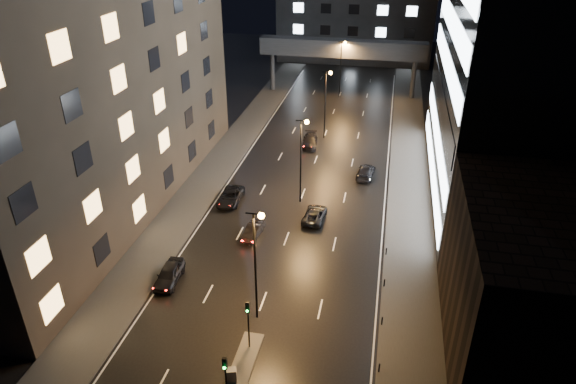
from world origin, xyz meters
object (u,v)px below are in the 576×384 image
car_away_c (230,197)px  utility_cabinet (231,375)px  car_away_a (169,274)px  car_away_b (253,231)px  car_toward_a (315,214)px  car_toward_b (366,172)px  car_away_d (310,141)px

car_away_c → utility_cabinet: 26.42m
car_away_a → utility_cabinet: 13.37m
car_away_b → car_toward_a: bearing=44.5°
car_away_c → car_toward_b: bearing=32.0°
car_away_c → car_toward_b: (14.97, 9.76, -0.01)m
car_away_d → car_toward_b: size_ratio=1.04×
car_toward_a → utility_cabinet: size_ratio=4.19×
car_away_c → car_toward_b: size_ratio=1.06×
car_away_c → utility_cabinet: car_away_c is taller
car_away_a → car_away_c: bearing=82.1°
car_away_d → car_toward_b: bearing=-51.2°
car_away_b → car_toward_a: (5.76, 4.57, 0.01)m
car_away_b → car_away_c: 7.88m
car_away_a → car_away_c: 15.29m
car_away_d → utility_cabinet: (1.47, -43.50, -0.03)m
car_away_d → car_away_b: bearing=-100.9°
car_away_d → car_toward_a: 20.56m
car_away_c → car_toward_b: 17.87m
car_toward_a → utility_cabinet: (-2.38, -23.30, 0.06)m
car_away_a → car_toward_a: size_ratio=0.99×
car_away_d → car_away_c: bearing=-115.7°
car_toward_b → car_away_c: bearing=38.3°
car_toward_b → car_away_a: bearing=62.6°
car_away_a → car_toward_a: 17.46m
car_away_b → utility_cabinet: 19.04m
car_away_a → utility_cabinet: bearing=-52.2°
car_away_a → car_away_c: car_away_a is taller
car_away_a → car_away_c: size_ratio=0.90×
car_away_d → car_away_a: bearing=-108.9°
car_away_b → car_away_c: bearing=130.5°
car_away_b → utility_cabinet: car_away_b is taller
car_toward_b → car_away_b: bearing=62.3°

